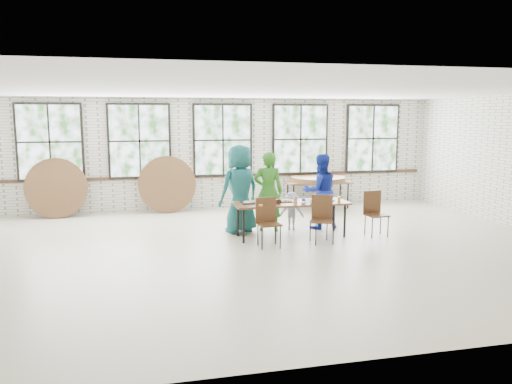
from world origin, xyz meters
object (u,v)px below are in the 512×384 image
chair_near_left (267,218)px  storage_table (318,183)px  dining_table (291,205)px  chair_near_right (322,215)px

chair_near_left → storage_table: (2.37, 3.68, 0.13)m
storage_table → dining_table: bearing=-118.2°
chair_near_right → chair_near_left: bearing=-156.4°
chair_near_left → chair_near_right: (1.15, 0.07, 0.00)m
dining_table → chair_near_left: size_ratio=2.53×
chair_near_right → storage_table: 3.81m
chair_near_left → storage_table: 4.37m
dining_table → chair_near_right: bearing=-49.3°
dining_table → storage_table: (1.70, 3.06, -0.00)m
dining_table → storage_table: 3.50m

